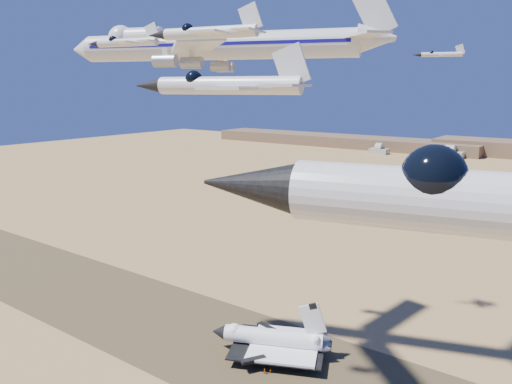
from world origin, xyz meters
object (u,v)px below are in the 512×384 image
Objects in this scene: crew_c at (265,371)px; chase_jet_a at (126,42)px; chase_jet_b at (207,32)px; crew_b at (271,370)px; chase_jet_c at (224,85)px; shuttle at (272,339)px; chase_jet_f at (440,54)px; chase_jet_e at (343,41)px; carrier_747 at (205,46)px; crew_a at (275,364)px.

chase_jet_a reaches higher than crew_c.
crew_b is at bearing 104.93° from chase_jet_b.
chase_jet_a is at bearing 134.78° from chase_jet_c.
chase_jet_c is at bearing -82.04° from shuttle.
chase_jet_f reaches higher than chase_jet_b.
chase_jet_a is 1.02× the size of chase_jet_e.
chase_jet_c is (49.44, -75.71, 79.05)m from crew_c.
carrier_747 is at bearing 92.56° from crew_b.
carrier_747 reaches higher than shuttle.
chase_jet_e is at bearing 49.43° from carrier_747.
crew_c is at bearing 130.76° from crew_b.
crew_b is 1.75m from crew_c.
shuttle is at bearing 26.29° from carrier_747.
shuttle is 2.39× the size of chase_jet_b.
chase_jet_a reaches higher than crew_b.
chase_jet_e is at bearing 98.87° from chase_jet_c.
chase_jet_e reaches higher than shuttle.
shuttle is 2.45× the size of chase_jet_f.
chase_jet_b is at bearing -154.29° from crew_a.
chase_jet_c is (49.13, -80.68, 78.98)m from crew_a.
crew_c is 101.91m from chase_jet_e.
chase_jet_b is (49.14, -54.56, -4.09)m from carrier_747.
chase_jet_f reaches higher than crew_c.
crew_a is 0.12× the size of chase_jet_f.
crew_a is 0.13× the size of chase_jet_c.
chase_jet_a is 112.81m from chase_jet_f.
chase_jet_e reaches higher than crew_c.
crew_a is 0.13× the size of chase_jet_a.
crew_a is (17.69, 7.91, -89.40)m from carrier_747.
carrier_747 is 56.24× the size of crew_b.
shuttle is 103.21m from chase_jet_a.
crew_b is 101.41m from chase_jet_e.
shuttle reaches higher than crew_c.
shuttle reaches higher than crew_a.
chase_jet_f is (41.94, 63.51, -0.38)m from carrier_747.
chase_jet_f is at bearing 80.91° from chase_jet_b.
chase_jet_e is (-8.94, 92.98, 7.08)m from chase_jet_a.
carrier_747 is at bearing 106.19° from chase_jet_a.
crew_b is at bearing -82.19° from shuttle.
chase_jet_a is at bearing -122.59° from chase_jet_f.
shuttle is 103.06m from chase_jet_f.
shuttle is 8.10m from crew_a.
crew_b is (5.54, -8.90, -4.00)m from shuttle.
chase_jet_b is (22.76, -6.37, -0.44)m from chase_jet_a.
chase_jet_c is 138.89m from chase_jet_f.
shuttle reaches higher than crew_b.
chase_jet_b reaches higher than crew_c.
chase_jet_e reaches higher than chase_jet_b.
carrier_747 is at bearing -139.34° from chase_jet_e.
chase_jet_f is at bearing 86.43° from chase_jet_c.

